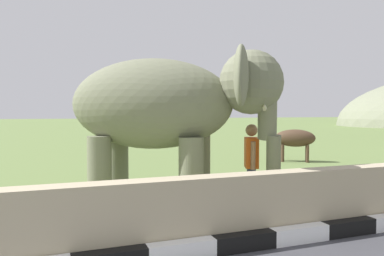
# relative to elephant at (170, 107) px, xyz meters

# --- Properties ---
(barrier_parapet) EXTENTS (28.00, 0.36, 1.00)m
(barrier_parapet) POSITION_rel_elephant_xyz_m (-1.37, -2.00, -1.48)
(barrier_parapet) COLOR tan
(barrier_parapet) RESTS_ON ground_plane
(elephant) EXTENTS (3.95, 3.48, 3.01)m
(elephant) POSITION_rel_elephant_xyz_m (0.00, 0.00, 0.00)
(elephant) COLOR #70735A
(elephant) RESTS_ON ground_plane
(person_handler) EXTENTS (0.38, 0.61, 1.66)m
(person_handler) POSITION_rel_elephant_xyz_m (1.51, -0.42, -1.06)
(person_handler) COLOR navy
(person_handler) RESTS_ON ground_plane
(cow_near) EXTENTS (1.80, 1.41, 1.23)m
(cow_near) POSITION_rel_elephant_xyz_m (6.58, 5.26, -1.11)
(cow_near) COLOR #473323
(cow_near) RESTS_ON ground_plane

